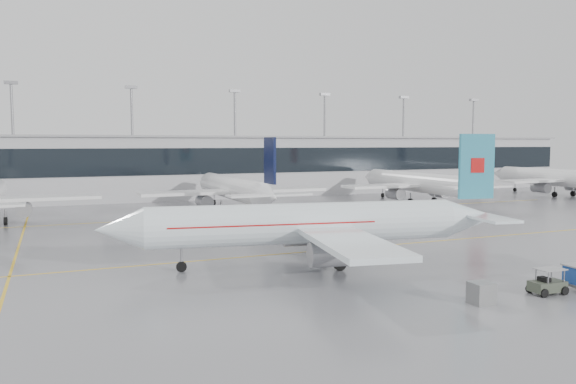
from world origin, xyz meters
name	(u,v)px	position (x,y,z in m)	size (l,w,h in m)	color
ground	(333,250)	(0.00, 0.00, 0.00)	(320.00, 320.00, 0.00)	gray
taxi_line_main	(333,250)	(0.00, 0.00, 0.01)	(120.00, 0.25, 0.01)	gold
taxi_line_north	(242,215)	(0.00, 30.00, 0.01)	(120.00, 0.25, 0.01)	gold
taxi_line_cross	(19,246)	(-30.00, 15.00, 0.01)	(0.25, 60.00, 0.01)	gold
terminal	(193,167)	(0.00, 62.00, 6.00)	(180.00, 15.00, 12.00)	#A9A9AD
terminal_glass	(202,161)	(0.00, 54.45, 7.50)	(180.00, 0.20, 5.00)	black
terminal_roof	(192,137)	(0.00, 62.00, 12.20)	(182.00, 16.00, 0.40)	gray
light_masts	(185,132)	(0.00, 68.00, 13.34)	(156.40, 1.00, 22.60)	gray
air_canada_jet	(318,224)	(-4.66, -5.89, 3.76)	(37.29, 30.32, 11.82)	white
parked_jet_c	(235,189)	(0.00, 33.69, 3.71)	(29.64, 36.96, 11.72)	white
parked_jet_d	(419,183)	(35.00, 33.69, 3.71)	(29.64, 36.96, 11.72)	white
parked_jet_e	(560,178)	(70.00, 33.69, 3.71)	(29.64, 36.96, 11.72)	white
baggage_tug	(547,285)	(6.47, -21.20, 0.65)	(3.85, 1.69, 1.85)	#394033
gse_unit	(481,293)	(0.26, -21.32, 0.75)	(1.49, 1.39, 1.49)	slate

